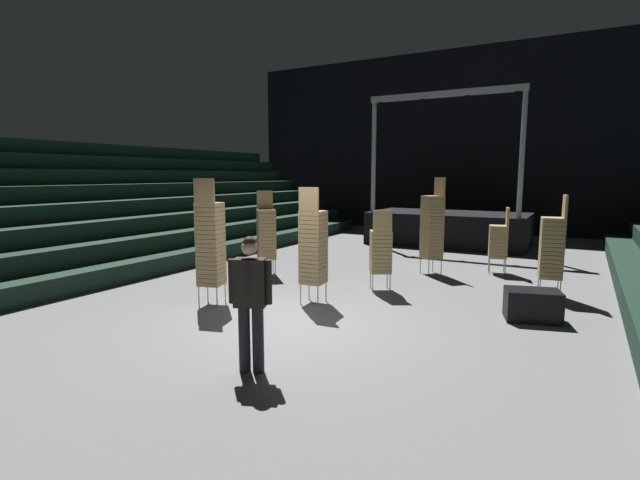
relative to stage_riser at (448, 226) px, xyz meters
The scene contains 13 objects.
ground_plane 10.65m from the stage_riser, 90.00° to the right, with size 22.00×30.00×0.10m, color slate.
arena_end_wall 5.50m from the stage_riser, 90.00° to the left, with size 22.00×0.30×8.00m, color black.
bleacher_bank_left 12.57m from the stage_riser, 129.73° to the right, with size 6.00×24.00×3.60m.
stage_riser is the anchor object (origin of this frame).
man_with_tie 12.65m from the stage_riser, 87.12° to the right, with size 0.56×0.37×1.77m.
chair_stack_front_left 10.67m from the stage_riser, 100.73° to the right, with size 0.55×0.55×2.48m.
chair_stack_front_right 8.09m from the stage_riser, 109.68° to the right, with size 0.62×0.62×2.14m.
chair_stack_mid_left 7.78m from the stage_riser, 86.63° to the right, with size 0.60×0.60×1.79m.
chair_stack_mid_right 7.57m from the stage_riser, 60.19° to the right, with size 0.51×0.51×2.14m.
chair_stack_mid_centre 5.55m from the stage_riser, 80.33° to the right, with size 0.62×0.62×2.48m.
chair_stack_rear_left 5.15m from the stage_riser, 61.96° to the right, with size 0.53×0.53×1.71m.
chair_stack_rear_right 9.39m from the stage_riser, 91.95° to the right, with size 0.47×0.47×2.31m.
equipment_road_case 9.21m from the stage_riser, 66.94° to the right, with size 0.90×0.60×0.54m, color black.
Camera 1 is at (4.26, -6.66, 2.54)m, focal length 26.43 mm.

